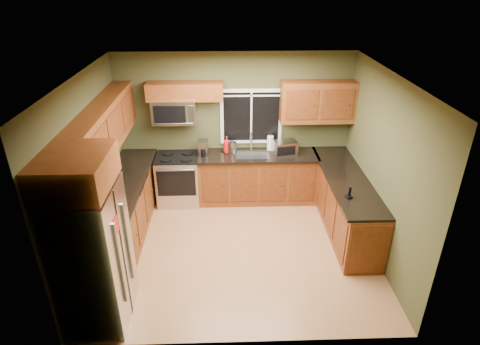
{
  "coord_description": "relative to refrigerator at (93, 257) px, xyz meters",
  "views": [
    {
      "loc": [
        -0.13,
        -5.11,
        3.92
      ],
      "look_at": [
        0.05,
        0.35,
        1.15
      ],
      "focal_mm": 30.0,
      "sensor_mm": 36.0,
      "label": 1
    }
  ],
  "objects": [
    {
      "name": "cordless_phone",
      "position": [
        3.36,
        1.19,
        0.09
      ],
      "size": [
        0.1,
        0.1,
        0.18
      ],
      "color": "black",
      "rests_on": "countertop_peninsula"
    },
    {
      "name": "range",
      "position": [
        0.69,
        2.77,
        -0.43
      ],
      "size": [
        0.76,
        0.69,
        0.94
      ],
      "color": "#B7B7BC",
      "rests_on": "ground"
    },
    {
      "name": "left_wall",
      "position": [
        -0.36,
        1.3,
        0.45
      ],
      "size": [
        0.0,
        3.6,
        3.6
      ],
      "primitive_type": "plane",
      "rotation": [
        1.57,
        0.0,
        1.57
      ],
      "color": "#434627",
      "rests_on": "ground"
    },
    {
      "name": "microwave",
      "position": [
        0.69,
        2.91,
        0.83
      ],
      "size": [
        0.76,
        0.41,
        0.42
      ],
      "color": "#B7B7BC",
      "rests_on": "back_wall"
    },
    {
      "name": "countertop_peninsula",
      "position": [
        3.51,
        1.85,
        0.02
      ],
      "size": [
        0.65,
        2.5,
        0.04
      ],
      "primitive_type": "cube",
      "color": "black",
      "rests_on": "base_cabinets_peninsula"
    },
    {
      "name": "paper_towel_roll",
      "position": [
        2.39,
        2.98,
        0.18
      ],
      "size": [
        0.14,
        0.14,
        0.3
      ],
      "color": "white",
      "rests_on": "countertop_back"
    },
    {
      "name": "upper_cabinets_back_right",
      "position": [
        3.19,
        2.94,
        0.96
      ],
      "size": [
        1.3,
        0.33,
        0.72
      ],
      "primitive_type": "cube",
      "color": "brown",
      "rests_on": "back_wall"
    },
    {
      "name": "upper_cabinets_back_left",
      "position": [
        0.89,
        2.94,
        1.17
      ],
      "size": [
        1.3,
        0.33,
        0.3
      ],
      "primitive_type": "cube",
      "color": "brown",
      "rests_on": "back_wall"
    },
    {
      "name": "base_cabinets_peninsula",
      "position": [
        3.54,
        1.84,
        -0.45
      ],
      "size": [
        0.6,
        2.52,
        0.9
      ],
      "color": "brown",
      "rests_on": "ground"
    },
    {
      "name": "upper_cabinet_over_fridge",
      "position": [
        -0.0,
        0.0,
        1.13
      ],
      "size": [
        0.72,
        0.9,
        0.38
      ],
      "primitive_type": "cube",
      "color": "brown",
      "rests_on": "left_wall"
    },
    {
      "name": "countertop_back",
      "position": [
        2.15,
        2.78,
        0.02
      ],
      "size": [
        2.17,
        0.65,
        0.04
      ],
      "primitive_type": "cube",
      "color": "black",
      "rests_on": "base_cabinets_back"
    },
    {
      "name": "coffee_maker",
      "position": [
        1.17,
        2.79,
        0.17
      ],
      "size": [
        0.17,
        0.23,
        0.27
      ],
      "color": "slate",
      "rests_on": "countertop_back"
    },
    {
      "name": "upper_cabinets_left",
      "position": [
        -0.2,
        1.78,
        0.96
      ],
      "size": [
        0.33,
        2.65,
        0.72
      ],
      "primitive_type": "cube",
      "color": "brown",
      "rests_on": "left_wall"
    },
    {
      "name": "base_cabinets_back",
      "position": [
        2.15,
        2.8,
        -0.45
      ],
      "size": [
        2.17,
        0.6,
        0.9
      ],
      "primitive_type": "cube",
      "color": "brown",
      "rests_on": "ground"
    },
    {
      "name": "front_wall",
      "position": [
        1.74,
        -0.5,
        0.45
      ],
      "size": [
        4.2,
        0.0,
        4.2
      ],
      "primitive_type": "plane",
      "rotation": [
        -1.57,
        0.0,
        0.0
      ],
      "color": "#434627",
      "rests_on": "ground"
    },
    {
      "name": "refrigerator",
      "position": [
        0.0,
        0.0,
        0.0
      ],
      "size": [
        0.74,
        0.9,
        1.8
      ],
      "color": "#B7B7BC",
      "rests_on": "ground"
    },
    {
      "name": "countertop_left",
      "position": [
        -0.04,
        1.78,
        0.02
      ],
      "size": [
        0.65,
        2.65,
        0.04
      ],
      "primitive_type": "cube",
      "color": "black",
      "rests_on": "base_cabinets_left"
    },
    {
      "name": "soap_bottle_a",
      "position": [
        1.59,
        2.87,
        0.2
      ],
      "size": [
        0.12,
        0.12,
        0.31
      ],
      "primitive_type": "imported",
      "rotation": [
        0.0,
        0.0,
        0.03
      ],
      "color": "red",
      "rests_on": "countertop_back"
    },
    {
      "name": "kettle",
      "position": [
        1.69,
        2.82,
        0.17
      ],
      "size": [
        0.15,
        0.15,
        0.27
      ],
      "color": "#B7B7BC",
      "rests_on": "countertop_back"
    },
    {
      "name": "ceiling",
      "position": [
        1.74,
        1.3,
        1.8
      ],
      "size": [
        4.2,
        4.2,
        0.0
      ],
      "primitive_type": "plane",
      "rotation": [
        3.14,
        0.0,
        0.0
      ],
      "color": "white",
      "rests_on": "back_wall"
    },
    {
      "name": "toaster_oven",
      "position": [
        2.64,
        2.78,
        0.16
      ],
      "size": [
        0.44,
        0.37,
        0.25
      ],
      "color": "#B7B7BC",
      "rests_on": "countertop_back"
    },
    {
      "name": "sink",
      "position": [
        2.04,
        2.79,
        0.05
      ],
      "size": [
        0.6,
        0.42,
        0.36
      ],
      "color": "slate",
      "rests_on": "countertop_back"
    },
    {
      "name": "back_wall",
      "position": [
        1.74,
        3.1,
        0.45
      ],
      "size": [
        4.2,
        0.0,
        4.2
      ],
      "primitive_type": "plane",
      "rotation": [
        1.57,
        0.0,
        0.0
      ],
      "color": "#434627",
      "rests_on": "ground"
    },
    {
      "name": "base_cabinets_left",
      "position": [
        -0.06,
        1.78,
        -0.45
      ],
      "size": [
        0.6,
        2.65,
        0.9
      ],
      "primitive_type": "cube",
      "color": "brown",
      "rests_on": "ground"
    },
    {
      "name": "right_wall",
      "position": [
        3.84,
        1.3,
        0.45
      ],
      "size": [
        0.0,
        3.6,
        3.6
      ],
      "primitive_type": "plane",
      "rotation": [
        1.57,
        0.0,
        -1.57
      ],
      "color": "#434627",
      "rests_on": "ground"
    },
    {
      "name": "soap_bottle_b",
      "position": [
        2.44,
        3.0,
        0.13
      ],
      "size": [
        0.1,
        0.11,
        0.19
      ],
      "primitive_type": "imported",
      "rotation": [
        0.0,
        0.0,
        -0.27
      ],
      "color": "white",
      "rests_on": "countertop_back"
    },
    {
      "name": "floor",
      "position": [
        1.74,
        1.3,
        -0.9
      ],
      "size": [
        4.2,
        4.2,
        0.0
      ],
      "primitive_type": "plane",
      "color": "#A37047",
      "rests_on": "ground"
    },
    {
      "name": "window",
      "position": [
        2.04,
        3.08,
        0.65
      ],
      "size": [
        1.12,
        0.03,
        1.02
      ],
      "color": "white",
      "rests_on": "back_wall"
    }
  ]
}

